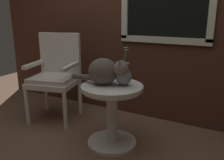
{
  "coord_description": "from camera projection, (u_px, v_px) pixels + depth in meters",
  "views": [
    {
      "loc": [
        1.26,
        -1.81,
        1.24
      ],
      "look_at": [
        0.23,
        0.05,
        0.65
      ],
      "focal_mm": 38.66,
      "sensor_mm": 36.0,
      "label": 1
    }
  ],
  "objects": [
    {
      "name": "pewter_vase_with_ivy",
      "position": [
        124.0,
        75.0,
        2.18
      ],
      "size": [
        0.15,
        0.15,
        0.36
      ],
      "color": "slate",
      "rests_on": "wicker_side_table"
    },
    {
      "name": "back_wall",
      "position": [
        129.0,
        7.0,
        2.81
      ],
      "size": [
        4.0,
        0.07,
        2.6
      ],
      "color": "#47281C",
      "rests_on": "ground_plane"
    },
    {
      "name": "cat",
      "position": [
        105.0,
        71.0,
        2.22
      ],
      "size": [
        0.57,
        0.28,
        0.25
      ],
      "color": "brown",
      "rests_on": "wicker_side_table"
    },
    {
      "name": "wicker_chair",
      "position": [
        56.0,
        72.0,
        2.87
      ],
      "size": [
        0.62,
        0.6,
        1.01
      ],
      "color": "silver",
      "rests_on": "ground_plane"
    },
    {
      "name": "ground_plane",
      "position": [
        89.0,
        140.0,
        2.45
      ],
      "size": [
        6.0,
        6.0,
        0.0
      ],
      "primitive_type": "plane",
      "color": "brown"
    },
    {
      "name": "wicker_side_table",
      "position": [
        112.0,
        105.0,
        2.28
      ],
      "size": [
        0.58,
        0.58,
        0.6
      ],
      "color": "silver",
      "rests_on": "ground_plane"
    }
  ]
}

